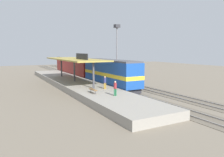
% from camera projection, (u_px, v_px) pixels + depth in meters
% --- Properties ---
extents(ground_plane, '(120.00, 120.00, 0.00)m').
position_uv_depth(ground_plane, '(109.00, 84.00, 39.86)').
color(ground_plane, '#706656').
extents(track_near, '(3.20, 110.00, 0.16)m').
position_uv_depth(track_near, '(99.00, 84.00, 38.92)').
color(track_near, '#5F5649').
rests_on(track_near, ground).
extents(track_far, '(3.20, 110.00, 0.16)m').
position_uv_depth(track_far, '(121.00, 83.00, 41.08)').
color(track_far, '#5F5649').
rests_on(track_far, ground).
extents(platform, '(6.00, 44.00, 0.90)m').
position_uv_depth(platform, '(75.00, 84.00, 36.70)').
color(platform, gray).
rests_on(platform, ground).
extents(station_canopy, '(5.20, 18.00, 4.70)m').
position_uv_depth(station_canopy, '(74.00, 60.00, 36.09)').
color(station_canopy, '#47474C').
rests_on(station_canopy, platform).
extents(platform_bench, '(0.44, 1.70, 0.50)m').
position_uv_depth(platform_bench, '(93.00, 90.00, 26.30)').
color(platform_bench, '#333338').
rests_on(platform_bench, platform).
extents(locomotive, '(2.93, 14.43, 4.44)m').
position_uv_depth(locomotive, '(110.00, 73.00, 35.03)').
color(locomotive, '#28282D').
rests_on(locomotive, track_near).
extents(passenger_carriage_single, '(2.90, 20.00, 4.24)m').
position_uv_depth(passenger_carriage_single, '(74.00, 67.00, 50.75)').
color(passenger_carriage_single, '#28282D').
rests_on(passenger_carriage_single, track_near).
extents(light_mast, '(1.10, 1.10, 11.70)m').
position_uv_depth(light_mast, '(117.00, 40.00, 48.01)').
color(light_mast, slate).
rests_on(light_mast, ground).
extents(person_waiting, '(0.34, 0.34, 1.71)m').
position_uv_depth(person_waiting, '(115.00, 88.00, 24.74)').
color(person_waiting, '#23603D').
rests_on(person_waiting, platform).
extents(person_walking, '(0.34, 0.34, 1.71)m').
position_uv_depth(person_walking, '(105.00, 82.00, 29.26)').
color(person_walking, olive).
rests_on(person_walking, platform).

